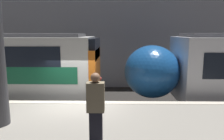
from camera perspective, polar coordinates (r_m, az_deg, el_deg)
ground_plane at (r=8.38m, az=-8.89°, el=-15.29°), size 120.00×120.00×0.00m
platform at (r=6.54m, az=-11.84°, el=-17.51°), size 40.00×3.63×1.12m
station_rear_barrier at (r=14.04m, az=-4.68°, el=6.48°), size 50.00×0.15×5.47m
person_walking at (r=4.79m, az=-4.27°, el=-9.64°), size 0.38×0.24×1.59m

